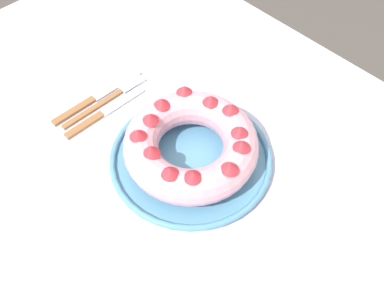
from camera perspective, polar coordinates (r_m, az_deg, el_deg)
The scene contains 8 objects.
ground_plane at distance 1.55m, azimuth -0.39°, elevation -17.87°, with size 8.00×8.00×0.00m, color #4C4742.
dining_table at distance 0.97m, azimuth -0.60°, elevation -4.90°, with size 1.39×0.94×0.73m.
serving_dish at distance 0.88m, azimuth 0.00°, elevation -1.71°, with size 0.32×0.32×0.02m.
bundt_cake at distance 0.84m, azimuth -0.00°, elevation 0.08°, with size 0.26×0.26×0.08m.
fork at distance 1.00m, azimuth -10.28°, elevation 5.79°, with size 0.02×0.21×0.01m.
serving_knife at distance 1.01m, azimuth -12.54°, elevation 5.50°, with size 0.02×0.23×0.01m.
cake_knife at distance 0.97m, azimuth -11.51°, elevation 3.64°, with size 0.02×0.20×0.01m.
napkin at distance 0.82m, azimuth 15.04°, elevation -11.75°, with size 0.17×0.12×0.00m, color #B2D1B7.
Camera 1 is at (0.38, -0.35, 1.46)m, focal length 42.00 mm.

